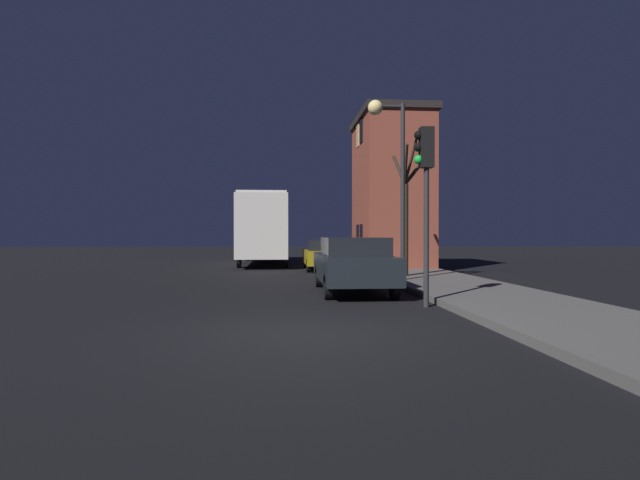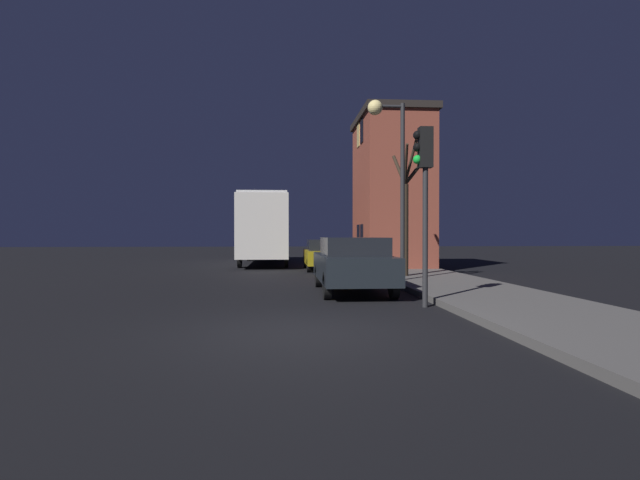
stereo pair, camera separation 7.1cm
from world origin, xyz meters
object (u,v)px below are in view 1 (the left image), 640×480
Objects in this scene: bus at (265,225)px; car_mid_lane at (324,254)px; bare_tree at (405,214)px; car_near_lane at (353,263)px; traffic_light at (425,178)px; streetlamp at (389,148)px.

bus is 6.07m from car_mid_lane.
bare_tree is 1.14× the size of car_mid_lane.
car_near_lane is at bearing -78.38° from bus.
traffic_light reaches higher than car_near_lane.
traffic_light is at bearing -93.30° from streetlamp.
bare_tree is at bearing -62.81° from bus.
car_near_lane is at bearing -125.17° from streetlamp.
streetlamp is 12.90m from bus.
bus is at bearing 118.93° from car_mid_lane.
traffic_light is 12.03m from car_mid_lane.
streetlamp is 1.26× the size of car_near_lane.
bare_tree is 0.47× the size of bus.
traffic_light is 0.96× the size of car_mid_lane.
traffic_light is 0.40× the size of bus.
traffic_light is at bearing -100.70° from bare_tree.
traffic_light is at bearing -84.11° from car_mid_lane.
traffic_light is 17.43m from bus.
car_mid_lane is (-0.03, 8.86, -0.09)m from car_near_lane.
streetlamp is 2.79m from bare_tree.
bus reaches higher than car_mid_lane.
car_mid_lane is at bearing -61.07° from bus.
car_near_lane is (-1.18, 2.91, -2.06)m from traffic_light.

